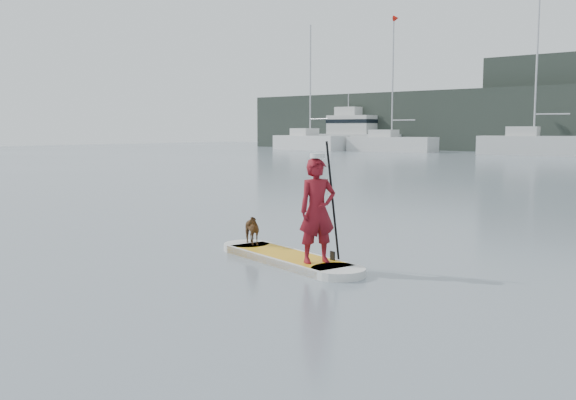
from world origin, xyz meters
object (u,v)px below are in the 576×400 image
Objects in this scene: paddler at (317,211)px; motor_yacht_b at (356,133)px; sailboat_c at (532,144)px; paddleboard at (288,258)px; dog at (249,229)px; sailboat_b at (391,142)px; sailboat_a at (310,141)px.

paddler is 59.73m from motor_yacht_b.
paddler is 48.02m from sailboat_c.
paddleboard is 0.35× the size of motor_yacht_b.
sailboat_c is 20.33m from motor_yacht_b.
sailboat_b is (-24.09, 45.34, 0.50)m from dog.
motor_yacht_b is at bearing 77.79° from sailboat_a.
paddleboard is at bearing -63.71° from sailboat_b.
sailboat_c is at bearing -13.83° from motor_yacht_b.
sailboat_a is 1.00× the size of sailboat_c.
paddleboard is at bearing -79.15° from dog.
motor_yacht_b reaches higher than dog.
dog is 47.10m from sailboat_c.
sailboat_b is at bearing 60.49° from paddler.
motor_yacht_b is at bearing 137.23° from paddleboard.
sailboat_a is at bearing 173.83° from sailboat_c.
dog is 55.06m from sailboat_a.
sailboat_c reaches higher than motor_yacht_b.
paddler reaches higher than dog.
paddler is at bearing -60.25° from motor_yacht_b.
sailboat_a is 1.37× the size of motor_yacht_b.
paddleboard is at bearing -86.00° from sailboat_c.
motor_yacht_b reaches higher than paddler.
sailboat_c is at bearing 46.36° from paddler.
sailboat_b is (-25.20, 45.63, 0.82)m from paddleboard.
paddleboard is 55.97m from sailboat_a.
paddler is 0.12× the size of sailboat_b.
sailboat_b is at bearing 133.40° from paddleboard.
paddler is 0.13× the size of sailboat_c.
motor_yacht_b is (-30.88, 49.48, 1.29)m from dog.
paddler is 1.98m from dog.
sailboat_b reaches higher than sailboat_c.
paddler is at bearing -43.16° from sailboat_a.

